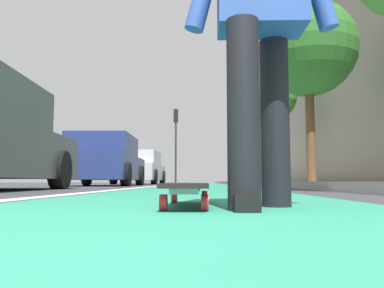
{
  "coord_description": "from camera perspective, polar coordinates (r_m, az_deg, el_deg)",
  "views": [
    {
      "loc": [
        -0.7,
        -0.09,
        0.12
      ],
      "look_at": [
        11.7,
        0.24,
        1.31
      ],
      "focal_mm": 36.82,
      "sensor_mm": 36.0,
      "label": 1
    }
  ],
  "objects": [
    {
      "name": "street_tree_mid",
      "position": [
        11.07,
        16.47,
        13.03
      ],
      "size": [
        2.53,
        2.53,
        4.88
      ],
      "color": "brown",
      "rests_on": "ground"
    },
    {
      "name": "parked_car_far",
      "position": [
        18.18,
        -7.59,
        -3.54
      ],
      "size": [
        4.37,
        2.05,
        1.49
      ],
      "color": "#B7B7BC",
      "rests_on": "ground"
    },
    {
      "name": "bike_lane_paint",
      "position": [
        24.7,
        1.33,
        -5.74
      ],
      "size": [
        56.0,
        2.05,
        0.0
      ],
      "primitive_type": "cube",
      "color": "#288466",
      "rests_on": "ground"
    },
    {
      "name": "sidewalk_curb",
      "position": [
        18.97,
        11.27,
        -5.54
      ],
      "size": [
        52.0,
        3.2,
        0.12
      ],
      "primitive_type": "cube",
      "color": "#9E9B93",
      "rests_on": "ground"
    },
    {
      "name": "traffic_light",
      "position": [
        24.58,
        -2.36,
        1.69
      ],
      "size": [
        0.33,
        0.28,
        4.64
      ],
      "color": "#2D2D2D",
      "rests_on": "ground"
    },
    {
      "name": "street_tree_far",
      "position": [
        17.01,
        11.02,
        6.8
      ],
      "size": [
        2.39,
        2.39,
        4.94
      ],
      "color": "brown",
      "rests_on": "ground"
    },
    {
      "name": "lane_stripe_white",
      "position": [
        20.74,
        -1.97,
        -5.79
      ],
      "size": [
        52.0,
        0.16,
        0.01
      ],
      "primitive_type": "cube",
      "color": "silver",
      "rests_on": "ground"
    },
    {
      "name": "skateboard",
      "position": [
        1.93,
        -0.7,
        -6.31
      ],
      "size": [
        0.84,
        0.2,
        0.11
      ],
      "color": "red",
      "rests_on": "ground"
    },
    {
      "name": "building_facade",
      "position": [
        24.1,
        15.11,
        8.74
      ],
      "size": [
        40.0,
        1.2,
        11.91
      ],
      "primitive_type": "cube",
      "color": "gray",
      "rests_on": "ground"
    },
    {
      "name": "parked_car_mid",
      "position": [
        11.94,
        -12.6,
        -2.53
      ],
      "size": [
        4.23,
        2.03,
        1.47
      ],
      "color": "navy",
      "rests_on": "ground"
    },
    {
      "name": "skater_person",
      "position": [
        1.97,
        9.81,
        19.02
      ],
      "size": [
        0.46,
        0.72,
        1.64
      ],
      "color": "black",
      "rests_on": "ground"
    },
    {
      "name": "ground_plane",
      "position": [
        10.7,
        1.05,
        -6.12
      ],
      "size": [
        80.0,
        80.0,
        0.0
      ],
      "primitive_type": "plane",
      "color": "#38383D"
    }
  ]
}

